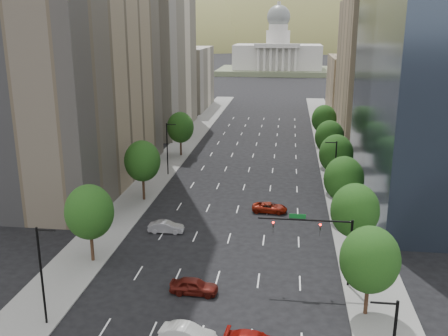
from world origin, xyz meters
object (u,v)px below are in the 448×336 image
at_px(car_maroon, 194,286).
at_px(car_red_far, 270,207).
at_px(capitol, 277,57).
at_px(car_white, 188,334).
at_px(traffic_signal, 325,237).
at_px(car_silver, 166,227).

relative_size(car_maroon, car_red_far, 0.97).
distance_m(capitol, car_white, 230.85).
relative_size(capitol, car_red_far, 12.49).
distance_m(traffic_signal, car_silver, 21.86).
bearing_deg(capitol, car_red_far, -88.72).
xyz_separation_m(traffic_signal, car_red_far, (-6.04, 19.49, -4.51)).
xyz_separation_m(traffic_signal, capitol, (-10.53, 219.71, 3.40)).
bearing_deg(car_maroon, capitol, 1.33).
height_order(traffic_signal, car_white, traffic_signal).
relative_size(car_maroon, car_silver, 1.06).
relative_size(car_white, car_maroon, 0.99).
distance_m(capitol, car_red_far, 200.43).
xyz_separation_m(car_white, car_maroon, (-0.91, 7.71, 0.03)).
distance_m(capitol, car_silver, 209.21).
xyz_separation_m(car_white, car_silver, (-7.05, 21.80, -0.04)).
height_order(car_maroon, car_silver, car_maroon).
bearing_deg(car_white, traffic_signal, -38.74).
relative_size(traffic_signal, car_white, 1.98).
bearing_deg(car_red_far, car_white, 173.81).
bearing_deg(capitol, traffic_signal, -87.26).
relative_size(traffic_signal, car_maroon, 1.97).
height_order(traffic_signal, car_red_far, traffic_signal).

